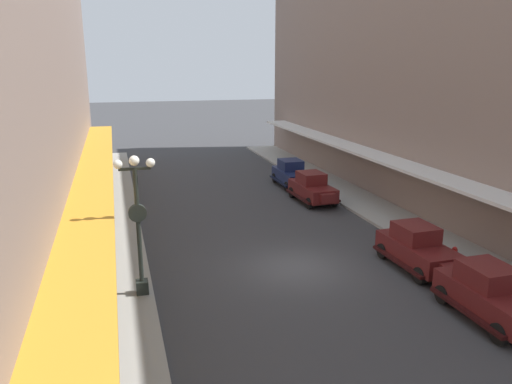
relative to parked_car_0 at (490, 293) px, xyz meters
The scene contains 12 objects.
ground_plane 7.55m from the parked_car_0, 129.05° to the left, with size 200.00×200.00×0.00m, color #38383A.
sidewalk_left 13.56m from the parked_car_0, 154.54° to the left, with size 3.00×60.00×0.15m, color #99968E.
sidewalk_right 6.51m from the parked_car_0, 64.47° to the left, with size 3.00×60.00×0.15m, color #99968E.
building_row_left 17.91m from the parked_car_0, 158.74° to the left, with size 4.30×60.00×17.81m.
parked_car_0 is the anchor object (origin of this frame).
parked_car_1 15.13m from the parked_car_0, 90.35° to the left, with size 2.27×4.30×1.84m.
parked_car_2 4.38m from the parked_car_0, 87.85° to the left, with size 2.18×4.28×1.84m.
parked_car_3 19.36m from the parked_car_0, 89.72° to the left, with size 2.15×4.26×1.84m.
lamp_post_with_clock 12.32m from the parked_car_0, 156.28° to the left, with size 1.42×0.44×5.16m.
fire_hydrant 4.22m from the parked_car_0, 67.20° to the left, with size 0.24×0.24×0.82m.
pedestrian_0 28.77m from the parked_car_0, 116.82° to the left, with size 0.36×0.24×1.64m.
pedestrian_1 14.22m from the parked_car_0, 157.89° to the left, with size 0.36×0.28×1.67m.
Camera 1 is at (-6.98, -17.87, 8.32)m, focal length 34.08 mm.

